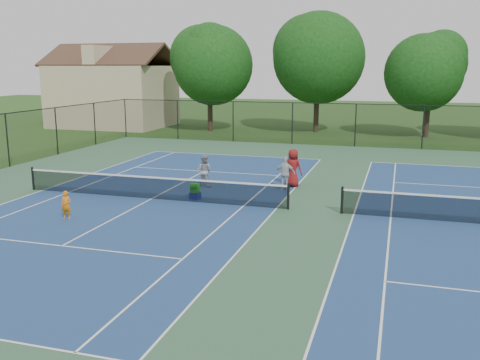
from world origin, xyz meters
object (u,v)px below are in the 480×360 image
(instructor, at_px, (204,171))
(ball_crate, at_px, (195,196))
(tree_back_b, at_px, (318,54))
(ball_hopper, at_px, (195,188))
(bystander_c, at_px, (293,168))
(child_player, at_px, (66,205))
(clapboard_house, at_px, (113,93))
(tree_back_a, at_px, (210,61))
(tree_back_c, at_px, (430,67))
(bystander_a, at_px, (285,173))

(instructor, relative_size, ball_crate, 3.66)
(tree_back_b, xyz_separation_m, ball_hopper, (-1.20, -25.48, -6.10))
(bystander_c, bearing_deg, child_player, 62.17)
(clapboard_house, bearing_deg, tree_back_a, -5.71)
(clapboard_house, distance_m, ball_hopper, 30.38)
(tree_back_a, distance_m, tree_back_c, 18.04)
(child_player, distance_m, ball_crate, 5.45)
(tree_back_c, relative_size, ball_crate, 20.14)
(bystander_a, height_order, ball_crate, bystander_a)
(child_player, bearing_deg, ball_hopper, 37.82)
(ball_crate, bearing_deg, tree_back_b, 87.31)
(tree_back_b, bearing_deg, tree_back_c, -6.34)
(bystander_a, relative_size, ball_crate, 3.72)
(tree_back_a, bearing_deg, tree_back_c, 3.18)
(clapboard_house, bearing_deg, instructor, -51.87)
(instructor, relative_size, bystander_a, 0.99)
(tree_back_b, bearing_deg, bystander_c, -83.98)
(tree_back_a, relative_size, instructor, 5.99)
(tree_back_a, xyz_separation_m, instructor, (7.33, -21.08, -5.27))
(clapboard_house, distance_m, ball_crate, 30.41)
(tree_back_c, xyz_separation_m, ball_hopper, (-10.20, -24.48, -4.99))
(tree_back_c, relative_size, clapboard_house, 0.78)
(tree_back_a, xyz_separation_m, tree_back_b, (9.00, 2.00, 0.56))
(tree_back_b, distance_m, clapboard_house, 19.35)
(tree_back_c, height_order, bystander_a, tree_back_c)
(tree_back_c, bearing_deg, child_player, -115.53)
(bystander_a, bearing_deg, ball_crate, 36.39)
(tree_back_a, height_order, clapboard_house, tree_back_a)
(child_player, bearing_deg, clapboard_house, 104.28)
(tree_back_c, xyz_separation_m, bystander_c, (-6.70, -20.86, -4.58))
(tree_back_c, relative_size, bystander_a, 5.42)
(instructor, bearing_deg, ball_hopper, 106.32)
(bystander_a, bearing_deg, ball_hopper, 36.39)
(tree_back_a, xyz_separation_m, tree_back_c, (18.00, 1.00, -0.56))
(bystander_c, bearing_deg, tree_back_c, -93.72)
(tree_back_b, relative_size, tree_back_c, 1.19)
(tree_back_b, height_order, bystander_c, tree_back_b)
(instructor, bearing_deg, child_player, 70.54)
(tree_back_b, xyz_separation_m, instructor, (-1.67, -23.08, -5.83))
(child_player, bearing_deg, tree_back_b, 68.75)
(instructor, xyz_separation_m, bystander_a, (3.79, 0.44, 0.01))
(child_player, relative_size, bystander_a, 0.68)
(instructor, xyz_separation_m, ball_crate, (0.47, -2.40, -0.61))
(tree_back_c, distance_m, bystander_a, 23.19)
(child_player, distance_m, ball_hopper, 5.43)
(tree_back_b, bearing_deg, child_player, -98.98)
(ball_hopper, bearing_deg, tree_back_c, 67.38)
(tree_back_a, relative_size, bystander_c, 5.11)
(ball_crate, bearing_deg, child_player, -129.92)
(tree_back_c, xyz_separation_m, child_player, (-13.69, -28.65, -4.95))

